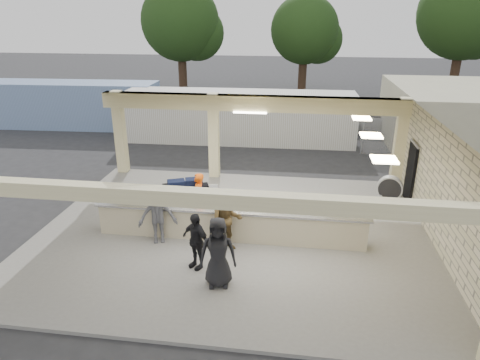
# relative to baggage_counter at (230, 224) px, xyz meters

# --- Properties ---
(ground) EXTENTS (120.00, 120.00, 0.00)m
(ground) POSITION_rel_baggage_counter_xyz_m (0.00, 0.50, -0.59)
(ground) COLOR #262629
(ground) RESTS_ON ground
(pavilion) EXTENTS (12.01, 10.00, 3.55)m
(pavilion) POSITION_rel_baggage_counter_xyz_m (0.21, 1.16, 0.76)
(pavilion) COLOR slate
(pavilion) RESTS_ON ground
(baggage_counter) EXTENTS (8.20, 0.58, 0.98)m
(baggage_counter) POSITION_rel_baggage_counter_xyz_m (0.00, 0.00, 0.00)
(baggage_counter) COLOR #C1B390
(baggage_counter) RESTS_ON pavilion
(luggage_cart) EXTENTS (2.65, 2.00, 1.38)m
(luggage_cart) POSITION_rel_baggage_counter_xyz_m (-1.78, 1.07, 0.26)
(luggage_cart) COLOR silver
(luggage_cart) RESTS_ON pavilion
(drum_fan) EXTENTS (0.93, 0.50, 0.99)m
(drum_fan) POSITION_rel_baggage_counter_xyz_m (5.24, 3.45, 0.04)
(drum_fan) COLOR silver
(drum_fan) RESTS_ON pavilion
(baggage_handler) EXTENTS (0.34, 0.61, 1.66)m
(baggage_handler) POSITION_rel_baggage_counter_xyz_m (-1.19, 1.01, 0.34)
(baggage_handler) COLOR #DB500B
(baggage_handler) RESTS_ON pavilion
(passenger_a) EXTENTS (0.97, 0.61, 1.86)m
(passenger_a) POSITION_rel_baggage_counter_xyz_m (0.01, -0.63, 0.44)
(passenger_a) COLOR brown
(passenger_a) RESTS_ON pavilion
(passenger_b) EXTENTS (0.97, 0.78, 1.58)m
(passenger_b) POSITION_rel_baggage_counter_xyz_m (-0.63, -1.66, 0.30)
(passenger_b) COLOR black
(passenger_b) RESTS_ON pavilion
(passenger_c) EXTENTS (1.20, 0.73, 1.76)m
(passenger_c) POSITION_rel_baggage_counter_xyz_m (-2.05, -0.50, 0.39)
(passenger_c) COLOR #45464A
(passenger_c) RESTS_ON pavilion
(passenger_d) EXTENTS (0.94, 0.50, 1.84)m
(passenger_d) POSITION_rel_baggage_counter_xyz_m (0.10, -2.36, 0.43)
(passenger_d) COLOR black
(passenger_d) RESTS_ON pavilion
(car_white_a) EXTENTS (5.50, 3.68, 1.44)m
(car_white_a) POSITION_rel_baggage_counter_xyz_m (6.75, 13.91, 0.13)
(car_white_a) COLOR silver
(car_white_a) RESTS_ON ground
(car_white_b) EXTENTS (4.73, 2.44, 1.42)m
(car_white_b) POSITION_rel_baggage_counter_xyz_m (10.48, 13.09, 0.12)
(car_white_b) COLOR silver
(car_white_b) RESTS_ON ground
(car_dark) EXTENTS (4.18, 3.83, 1.40)m
(car_dark) POSITION_rel_baggage_counter_xyz_m (6.63, 15.06, 0.11)
(car_dark) COLOR black
(car_dark) RESTS_ON ground
(container_white) EXTENTS (12.20, 2.68, 2.63)m
(container_white) POSITION_rel_baggage_counter_xyz_m (-1.28, 10.96, 0.73)
(container_white) COLOR white
(container_white) RESTS_ON ground
(container_blue) EXTENTS (10.37, 2.93, 2.67)m
(container_blue) POSITION_rel_baggage_counter_xyz_m (-11.69, 12.72, 0.75)
(container_blue) COLOR #7993C1
(container_blue) RESTS_ON ground
(tree_left) EXTENTS (6.60, 6.30, 9.00)m
(tree_left) POSITION_rel_baggage_counter_xyz_m (-7.68, 24.66, 5.00)
(tree_left) COLOR #382619
(tree_left) RESTS_ON ground
(tree_mid) EXTENTS (6.00, 5.60, 8.00)m
(tree_mid) POSITION_rel_baggage_counter_xyz_m (2.32, 26.66, 4.38)
(tree_mid) COLOR #382619
(tree_mid) RESTS_ON ground
(tree_right) EXTENTS (7.20, 7.00, 10.00)m
(tree_right) POSITION_rel_baggage_counter_xyz_m (14.32, 25.66, 5.63)
(tree_right) COLOR #382619
(tree_right) RESTS_ON ground
(adjacent_building) EXTENTS (6.00, 8.00, 3.20)m
(adjacent_building) POSITION_rel_baggage_counter_xyz_m (9.50, 10.50, 1.01)
(adjacent_building) COLOR beige
(adjacent_building) RESTS_ON ground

